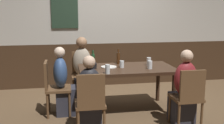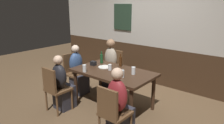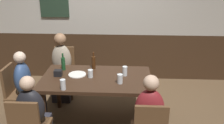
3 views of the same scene
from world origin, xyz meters
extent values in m
plane|color=brown|center=(0.00, 0.00, 0.00)|extent=(12.00, 12.00, 0.00)
cube|color=#3D2819|center=(0.00, 1.65, 0.47)|extent=(6.40, 0.10, 0.95)
cube|color=#B7B2A8|center=(0.00, 1.65, 1.77)|extent=(6.40, 0.10, 1.65)
cube|color=#233828|center=(-0.98, 1.58, 1.64)|extent=(0.56, 0.03, 0.68)
cube|color=#382316|center=(0.00, 0.00, 0.71)|extent=(1.57, 0.90, 0.05)
cylinder|color=#382316|center=(-0.69, -0.37, 0.34)|extent=(0.07, 0.07, 0.69)
cylinder|color=#382316|center=(0.69, -0.37, 0.34)|extent=(0.07, 0.07, 0.69)
cylinder|color=#382316|center=(-0.69, 0.37, 0.34)|extent=(0.07, 0.07, 0.69)
cylinder|color=#382316|center=(0.69, 0.37, 0.34)|extent=(0.07, 0.07, 0.69)
cube|color=brown|center=(-0.69, -0.79, 0.43)|extent=(0.40, 0.40, 0.04)
cube|color=brown|center=(-0.69, -0.97, 0.67)|extent=(0.36, 0.04, 0.43)
cylinder|color=brown|center=(-0.86, -0.62, 0.21)|extent=(0.04, 0.04, 0.41)
cylinder|color=brown|center=(-0.52, -0.62, 0.21)|extent=(0.04, 0.04, 0.41)
cylinder|color=brown|center=(-0.86, -0.96, 0.21)|extent=(0.04, 0.04, 0.41)
cylinder|color=brown|center=(-0.52, -0.96, 0.21)|extent=(0.04, 0.04, 0.41)
cube|color=brown|center=(0.69, -0.79, 0.43)|extent=(0.40, 0.40, 0.04)
cube|color=brown|center=(0.69, -0.97, 0.67)|extent=(0.36, 0.04, 0.43)
cylinder|color=brown|center=(0.52, -0.62, 0.21)|extent=(0.04, 0.04, 0.41)
cube|color=brown|center=(-0.69, 0.79, 0.43)|extent=(0.40, 0.40, 0.04)
cube|color=brown|center=(-0.69, 0.97, 0.67)|extent=(0.36, 0.04, 0.43)
cylinder|color=brown|center=(-0.52, 0.62, 0.21)|extent=(0.04, 0.04, 0.41)
cylinder|color=brown|center=(-0.86, 0.62, 0.21)|extent=(0.04, 0.04, 0.41)
cylinder|color=brown|center=(-0.52, 0.96, 0.21)|extent=(0.04, 0.04, 0.41)
cylinder|color=brown|center=(-0.86, 0.96, 0.21)|extent=(0.04, 0.04, 0.41)
cube|color=brown|center=(-1.13, 0.00, 0.43)|extent=(0.40, 0.40, 0.04)
cube|color=brown|center=(-1.31, 0.00, 0.67)|extent=(0.04, 0.36, 0.43)
cylinder|color=brown|center=(-0.96, 0.17, 0.21)|extent=(0.04, 0.04, 0.41)
cylinder|color=brown|center=(-0.96, -0.17, 0.21)|extent=(0.04, 0.04, 0.41)
cylinder|color=brown|center=(-1.30, 0.17, 0.21)|extent=(0.04, 0.04, 0.41)
cylinder|color=brown|center=(-1.30, -0.17, 0.21)|extent=(0.04, 0.04, 0.41)
cube|color=#2D2D38|center=(-0.69, -0.66, 0.23)|extent=(0.32, 0.34, 0.45)
ellipsoid|color=black|center=(-0.69, -0.75, 0.69)|extent=(0.34, 0.22, 0.47)
sphere|color=#DBB293|center=(-0.69, -0.75, 1.00)|extent=(0.17, 0.17, 0.17)
cube|color=#2D2D38|center=(0.69, -0.66, 0.23)|extent=(0.32, 0.34, 0.45)
ellipsoid|color=maroon|center=(0.69, -0.75, 0.70)|extent=(0.34, 0.22, 0.51)
sphere|color=#DBB293|center=(0.69, -0.75, 1.04)|extent=(0.18, 0.18, 0.18)
cube|color=#2D2D38|center=(-0.69, 0.66, 0.23)|extent=(0.32, 0.34, 0.45)
ellipsoid|color=tan|center=(-0.69, 0.75, 0.72)|extent=(0.34, 0.22, 0.54)
sphere|color=#936B4C|center=(-0.69, 0.75, 1.08)|extent=(0.21, 0.21, 0.21)
cube|color=#2D2D38|center=(-1.00, 0.00, 0.23)|extent=(0.34, 0.32, 0.45)
ellipsoid|color=#334C7A|center=(-1.09, 0.00, 0.70)|extent=(0.22, 0.34, 0.50)
sphere|color=beige|center=(-1.09, 0.00, 1.02)|extent=(0.17, 0.17, 0.17)
cylinder|color=silver|center=(0.41, 0.09, 0.81)|extent=(0.07, 0.07, 0.14)
cylinder|color=#B26623|center=(0.41, 0.09, 0.77)|extent=(0.06, 0.06, 0.06)
cylinder|color=silver|center=(0.34, -0.17, 0.81)|extent=(0.08, 0.08, 0.13)
cylinder|color=#331E14|center=(0.34, -0.17, 0.77)|extent=(0.07, 0.07, 0.06)
cylinder|color=silver|center=(-0.08, 0.00, 0.80)|extent=(0.07, 0.07, 0.12)
cylinder|color=#331E14|center=(-0.08, 0.00, 0.77)|extent=(0.06, 0.06, 0.06)
cylinder|color=silver|center=(-0.39, -0.39, 0.81)|extent=(0.07, 0.07, 0.14)
cylinder|color=#B26623|center=(-0.39, -0.39, 0.78)|extent=(0.06, 0.06, 0.09)
cylinder|color=#194723|center=(-0.53, 0.25, 0.84)|extent=(0.06, 0.06, 0.20)
cylinder|color=#194723|center=(-0.53, 0.25, 0.97)|extent=(0.03, 0.03, 0.07)
cylinder|color=#42230F|center=(-0.08, 0.33, 0.84)|extent=(0.06, 0.06, 0.20)
cylinder|color=#42230F|center=(-0.08, 0.33, 0.97)|extent=(0.03, 0.03, 0.07)
cylinder|color=white|center=(-0.29, 0.07, 0.75)|extent=(0.26, 0.26, 0.01)
cube|color=black|center=(-0.56, 0.02, 0.79)|extent=(0.11, 0.09, 0.09)
camera|label=1|loc=(-1.00, -4.27, 1.68)|focal=43.36mm
camera|label=2|loc=(2.42, -2.95, 2.02)|focal=33.51mm
camera|label=3|loc=(0.39, -3.17, 2.22)|focal=39.22mm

